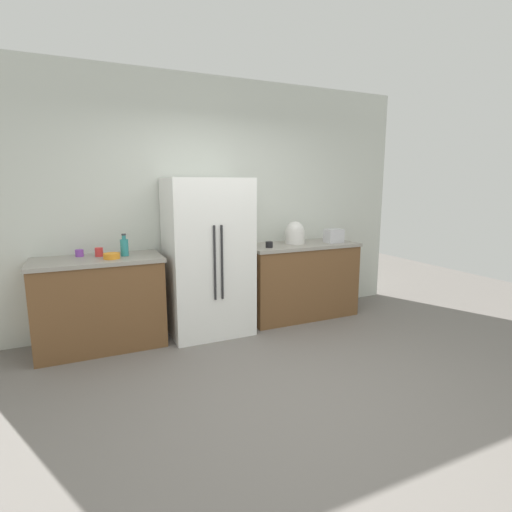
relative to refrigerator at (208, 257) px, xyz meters
name	(u,v)px	position (x,y,z in m)	size (l,w,h in m)	color
ground_plane	(288,393)	(0.15, -1.59, -0.87)	(10.61, 10.61, 0.00)	slate
kitchen_back_panel	(208,203)	(0.15, 0.42, 0.58)	(5.31, 0.10, 2.90)	silver
counter_left	(100,303)	(-1.15, 0.05, -0.40)	(1.26, 0.64, 0.94)	brown
counter_right	(300,280)	(1.23, 0.05, -0.40)	(1.43, 0.64, 0.94)	brown
refrigerator	(208,257)	(0.00, 0.00, 0.00)	(0.89, 0.72, 1.74)	white
toaster	(334,236)	(1.66, -0.05, 0.16)	(0.22, 0.17, 0.17)	silver
rice_cooker	(295,234)	(1.17, 0.09, 0.20)	(0.25, 0.25, 0.28)	silver
bottle_a	(124,247)	(-0.88, 0.06, 0.17)	(0.08, 0.08, 0.23)	teal
cup_a	(79,253)	(-1.31, 0.22, 0.10)	(0.08, 0.08, 0.07)	purple
cup_b	(269,245)	(0.73, -0.07, 0.10)	(0.09, 0.09, 0.07)	black
cup_c	(99,252)	(-1.12, 0.15, 0.11)	(0.08, 0.08, 0.09)	red
bowl_a	(112,256)	(-1.02, -0.05, 0.10)	(0.16, 0.16, 0.06)	orange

